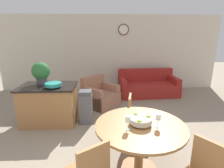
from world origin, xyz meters
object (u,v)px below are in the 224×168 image
dining_chair_far_side (136,115)px  wine_glass_right (158,117)px  kitchen_island (50,104)px  trash_bin (86,107)px  teal_bowl (53,85)px  armchair (100,96)px  fruit_bowl (141,120)px  couch (147,86)px  dining_table (140,135)px  potted_plant (41,72)px  wine_glass_left (128,120)px

dining_chair_far_side → wine_glass_right: wine_glass_right is taller
kitchen_island → trash_bin: size_ratio=1.59×
teal_bowl → armchair: teal_bowl is taller
armchair → wine_glass_right: bearing=-120.3°
fruit_bowl → wine_glass_right: bearing=-20.4°
trash_bin → couch: couch is taller
dining_table → potted_plant: potted_plant is taller
wine_glass_right → armchair: bearing=107.2°
kitchen_island → teal_bowl: size_ratio=3.54×
dining_chair_far_side → trash_bin: 1.25m
trash_bin → dining_chair_far_side: bearing=-35.1°
teal_bowl → trash_bin: bearing=7.6°
wine_glass_left → potted_plant: (-1.74, 1.93, 0.27)m
fruit_bowl → couch: bearing=74.1°
couch → teal_bowl: bearing=-145.0°
wine_glass_right → armchair: wine_glass_right is taller
wine_glass_left → teal_bowl: (-1.40, 1.62, 0.05)m
trash_bin → armchair: bearing=73.7°
dining_chair_far_side → armchair: (-0.72, 1.76, -0.20)m
couch → wine_glass_right: bearing=-105.4°
wine_glass_left → armchair: size_ratio=0.17×
dining_chair_far_side → couch: 2.83m
wine_glass_right → teal_bowl: bearing=139.0°
fruit_bowl → wine_glass_right: wine_glass_right is taller
wine_glass_right → trash_bin: size_ratio=0.25×
dining_chair_far_side → kitchen_island: 2.02m
fruit_bowl → armchair: fruit_bowl is taller
fruit_bowl → trash_bin: size_ratio=0.41×
potted_plant → trash_bin: (1.01, -0.22, -0.78)m
wine_glass_left → kitchen_island: (-1.56, 1.77, -0.45)m
dining_table → kitchen_island: size_ratio=1.04×
dining_table → wine_glass_left: wine_glass_left is taller
teal_bowl → dining_table: bearing=-43.2°
fruit_bowl → trash_bin: (-0.92, 1.58, -0.44)m
potted_plant → armchair: potted_plant is taller
dining_chair_far_side → kitchen_island: (-1.86, 0.78, -0.04)m
fruit_bowl → potted_plant: size_ratio=0.63×
kitchen_island → potted_plant: bearing=138.5°
fruit_bowl → couch: 3.72m
wine_glass_left → potted_plant: potted_plant is taller
fruit_bowl → teal_bowl: teal_bowl is taller
wine_glass_left → kitchen_island: size_ratio=0.16×
fruit_bowl → kitchen_island: bearing=136.9°
teal_bowl → couch: teal_bowl is taller
wine_glass_right → potted_plant: potted_plant is taller
wine_glass_right → kitchen_island: size_ratio=0.16×
trash_bin → couch: (1.93, 1.95, -0.09)m
dining_chair_far_side → teal_bowl: size_ratio=2.51×
kitchen_island → trash_bin: 0.84m
wine_glass_right → armchair: 2.89m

